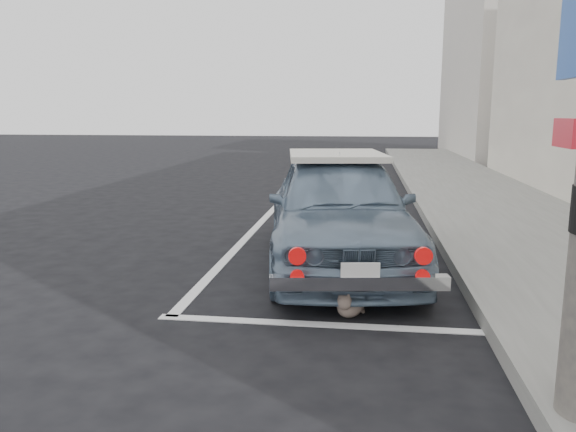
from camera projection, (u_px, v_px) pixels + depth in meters
The scene contains 8 objects.
ground at pixel (279, 304), 5.39m from camera, with size 80.00×80.00×0.00m, color black.
sidewalk at pixel (560, 255), 6.90m from camera, with size 2.80×40.00×0.15m, color slate.
building_far at pixel (501, 59), 23.33m from camera, with size 3.50×10.00×8.00m, color beige.
pline_rear at pixel (327, 325), 4.83m from camera, with size 3.00×0.12×0.01m, color silver.
pline_front at pixel (349, 201), 11.66m from camera, with size 3.00×0.12×0.01m, color silver.
pline_side at pixel (249, 235), 8.43m from camera, with size 0.12×7.00×0.01m, color silver.
retro_coupe at pixel (338, 208), 6.64m from camera, with size 2.15×4.19×1.36m.
cat at pixel (350, 304), 5.01m from camera, with size 0.33×0.48×0.27m.
Camera 1 is at (0.77, -5.09, 1.80)m, focal length 35.00 mm.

